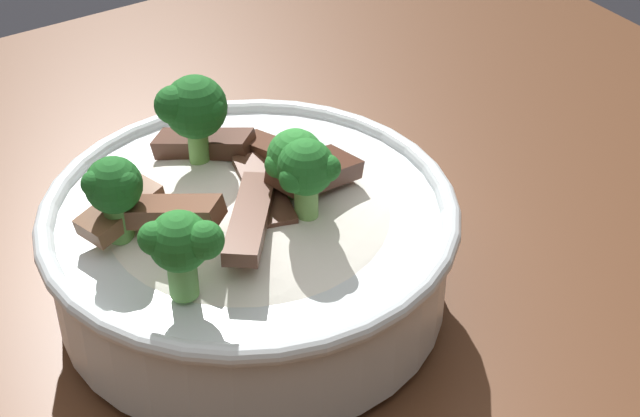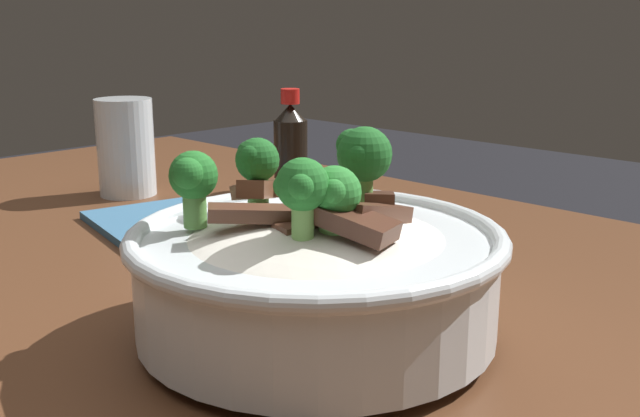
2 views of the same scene
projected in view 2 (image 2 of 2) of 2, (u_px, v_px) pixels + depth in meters
The scene contains 4 objects.
rice_bowl at pixel (316, 267), 0.48m from camera, with size 0.24×0.24×0.14m.
drinking_glass at pixel (126, 154), 0.89m from camera, with size 0.07×0.07×0.11m.
soy_sauce_bottle at pixel (291, 145), 0.91m from camera, with size 0.04×0.04×0.12m.
folded_napkin at pixel (170, 221), 0.76m from camera, with size 0.15×0.14×0.01m, color #386689.
Camera 2 is at (-0.48, 0.31, 1.01)m, focal length 42.10 mm.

